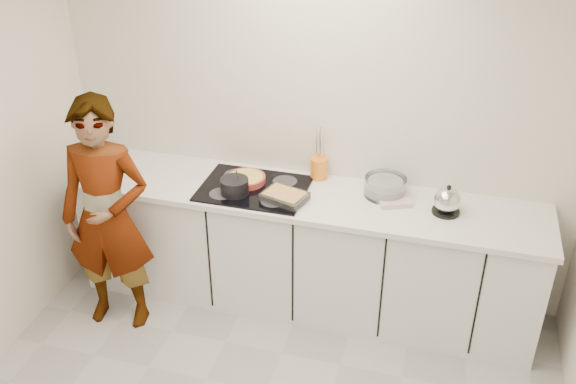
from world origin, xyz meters
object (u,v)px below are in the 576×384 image
(baking_dish, at_px, (285,196))
(kettle, at_px, (447,201))
(mixing_bowl, at_px, (385,187))
(tart_dish, at_px, (246,179))
(cook, at_px, (107,217))
(utensil_crock, at_px, (319,168))
(saucepan, at_px, (235,186))
(hob, at_px, (254,188))

(baking_dish, bearing_deg, kettle, 7.93)
(baking_dish, xyz_separation_m, mixing_bowl, (0.62, 0.26, 0.02))
(mixing_bowl, bearing_deg, baking_dish, -157.00)
(tart_dish, height_order, kettle, kettle)
(kettle, bearing_deg, cook, -166.09)
(baking_dish, xyz_separation_m, kettle, (1.03, 0.14, 0.04))
(mixing_bowl, height_order, kettle, kettle)
(utensil_crock, xyz_separation_m, cook, (-1.24, -0.77, -0.15))
(saucepan, bearing_deg, utensil_crock, 38.52)
(tart_dish, bearing_deg, utensil_crock, 25.20)
(baking_dish, xyz_separation_m, cook, (-1.10, -0.38, -0.12))
(saucepan, xyz_separation_m, utensil_crock, (0.49, 0.39, 0.01))
(tart_dish, height_order, utensil_crock, utensil_crock)
(hob, relative_size, mixing_bowl, 1.97)
(hob, distance_m, saucepan, 0.16)
(baking_dish, bearing_deg, saucepan, -179.25)
(baking_dish, relative_size, mixing_bowl, 0.89)
(mixing_bowl, relative_size, cook, 0.22)
(saucepan, xyz_separation_m, kettle, (1.38, 0.15, 0.02))
(baking_dish, bearing_deg, cook, -160.76)
(baking_dish, relative_size, utensil_crock, 2.12)
(saucepan, bearing_deg, baking_dish, 0.75)
(mixing_bowl, distance_m, utensil_crock, 0.50)
(hob, xyz_separation_m, mixing_bowl, (0.87, 0.16, 0.05))
(mixing_bowl, xyz_separation_m, kettle, (0.41, -0.12, 0.03))
(saucepan, height_order, kettle, kettle)
(mixing_bowl, bearing_deg, tart_dish, -173.99)
(hob, bearing_deg, kettle, 1.74)
(kettle, bearing_deg, saucepan, -173.86)
(baking_dish, bearing_deg, mixing_bowl, 23.00)
(tart_dish, xyz_separation_m, mixing_bowl, (0.95, 0.10, 0.02))
(baking_dish, distance_m, cook, 1.17)
(hob, relative_size, tart_dish, 2.42)
(tart_dish, xyz_separation_m, kettle, (1.36, -0.02, 0.05))
(saucepan, xyz_separation_m, cook, (-0.76, -0.38, -0.14))
(baking_dish, xyz_separation_m, utensil_crock, (0.14, 0.38, 0.03))
(utensil_crock, relative_size, cook, 0.09)
(cook, bearing_deg, tart_dish, 27.33)
(tart_dish, bearing_deg, mixing_bowl, 6.01)
(tart_dish, bearing_deg, baking_dish, -26.93)
(hob, relative_size, baking_dish, 2.23)
(tart_dish, relative_size, baking_dish, 0.92)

